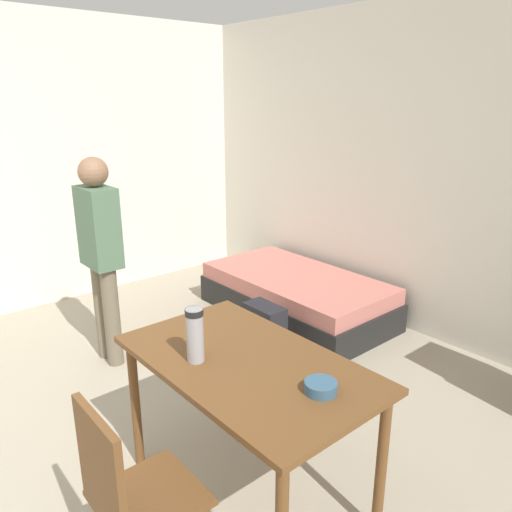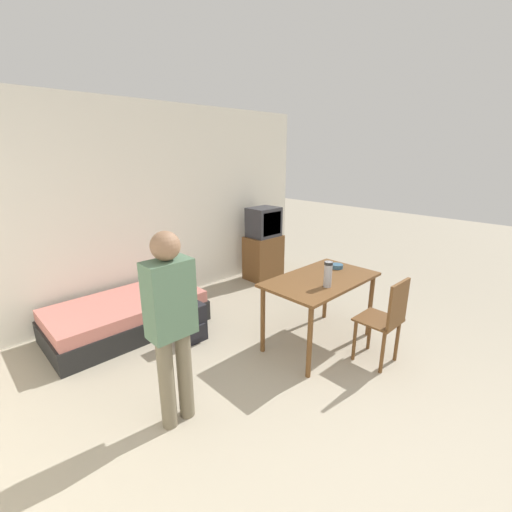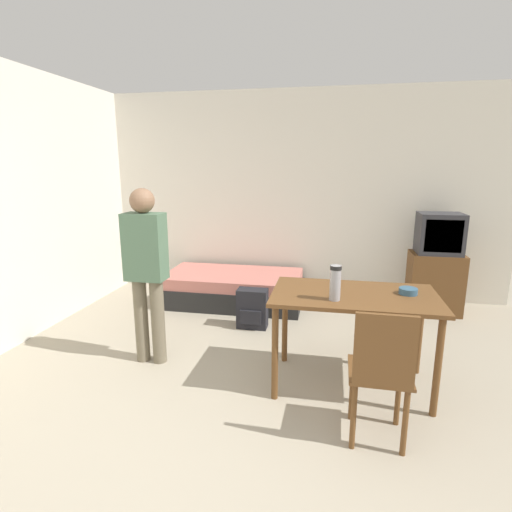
% 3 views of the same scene
% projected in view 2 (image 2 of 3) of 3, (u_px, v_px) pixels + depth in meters
% --- Properties ---
extents(ground_plane, '(20.00, 20.00, 0.00)m').
position_uv_depth(ground_plane, '(420.00, 470.00, 2.32)').
color(ground_plane, '#9E937F').
extents(wall_back, '(5.74, 0.06, 2.70)m').
position_uv_depth(wall_back, '(141.00, 208.00, 4.54)').
color(wall_back, silver).
rests_on(wall_back, ground_plane).
extents(daybed, '(1.76, 0.93, 0.39)m').
position_uv_depth(daybed, '(127.00, 315.00, 4.09)').
color(daybed, black).
rests_on(daybed, ground_plane).
extents(tv, '(0.60, 0.42, 1.20)m').
position_uv_depth(tv, '(264.00, 246.00, 5.71)').
color(tv, brown).
rests_on(tv, ground_plane).
extents(dining_table, '(1.26, 0.74, 0.78)m').
position_uv_depth(dining_table, '(320.00, 287.00, 3.68)').
color(dining_table, brown).
rests_on(dining_table, ground_plane).
extents(wooden_chair, '(0.39, 0.39, 0.92)m').
position_uv_depth(wooden_chair, '(387.00, 318.00, 3.35)').
color(wooden_chair, brown).
rests_on(wooden_chair, ground_plane).
extents(person_standing, '(0.34, 0.21, 1.56)m').
position_uv_depth(person_standing, '(171.00, 319.00, 2.50)').
color(person_standing, '#6B604C').
rests_on(person_standing, ground_plane).
extents(thermos_flask, '(0.08, 0.08, 0.26)m').
position_uv_depth(thermos_flask, '(328.00, 273.00, 3.39)').
color(thermos_flask, '#99999E').
rests_on(thermos_flask, dining_table).
extents(mate_bowl, '(0.14, 0.14, 0.05)m').
position_uv_depth(mate_bowl, '(337.00, 266.00, 3.96)').
color(mate_bowl, '#335670').
rests_on(mate_bowl, dining_table).
extents(backpack, '(0.33, 0.21, 0.43)m').
position_uv_depth(backpack, '(191.00, 324.00, 3.84)').
color(backpack, black).
rests_on(backpack, ground_plane).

